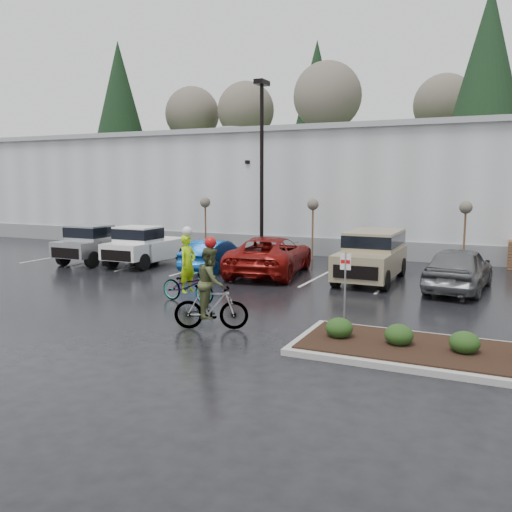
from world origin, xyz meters
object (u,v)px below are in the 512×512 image
at_px(sapling_west, 205,205).
at_px(pickup_silver, 102,243).
at_px(car_blue, 214,255).
at_px(car_grey, 459,268).
at_px(sapling_mid, 313,208).
at_px(lamppost, 262,151).
at_px(cyclist_hivis, 188,279).
at_px(cyclist_olive, 211,296).
at_px(fire_lane_sign, 345,281).
at_px(car_red, 270,255).
at_px(pickup_white, 150,245).
at_px(sapling_east, 466,211).
at_px(suv_tan, 371,256).

relative_size(sapling_west, pickup_silver, 0.62).
relative_size(car_blue, car_grey, 0.87).
bearing_deg(sapling_mid, car_blue, -120.25).
height_order(lamppost, cyclist_hivis, lamppost).
relative_size(car_grey, cyclist_olive, 1.91).
height_order(pickup_silver, car_grey, pickup_silver).
bearing_deg(fire_lane_sign, car_red, 125.73).
relative_size(sapling_mid, car_red, 0.52).
relative_size(lamppost, car_red, 1.51).
relative_size(lamppost, pickup_white, 1.77).
bearing_deg(fire_lane_sign, pickup_white, 147.22).
xyz_separation_m(car_red, car_grey, (7.91, -0.40, 0.00)).
bearing_deg(cyclist_olive, sapling_east, -43.50).
distance_m(sapling_east, car_blue, 11.93).
xyz_separation_m(lamppost, car_blue, (-0.54, -4.22, -4.97)).
distance_m(lamppost, sapling_east, 10.48).
relative_size(sapling_east, pickup_silver, 0.62).
xyz_separation_m(car_red, cyclist_olive, (2.06, -9.02, 0.09)).
bearing_deg(pickup_white, car_grey, -2.22).
relative_size(lamppost, sapling_west, 2.88).
xyz_separation_m(sapling_east, car_blue, (-10.54, -5.22, -2.01)).
xyz_separation_m(sapling_west, pickup_white, (-0.34, -4.98, -1.75)).
height_order(car_grey, cyclist_hivis, cyclist_hivis).
xyz_separation_m(car_grey, cyclist_olive, (-5.86, -8.62, 0.08)).
bearing_deg(car_blue, pickup_white, -6.60).
xyz_separation_m(sapling_mid, car_blue, (-3.04, -5.22, -2.01)).
bearing_deg(car_grey, car_red, 2.56).
distance_m(fire_lane_sign, cyclist_hivis, 6.03).
bearing_deg(car_grey, pickup_silver, 4.70).
distance_m(sapling_west, pickup_silver, 6.38).
bearing_deg(sapling_mid, sapling_east, 0.00).
xyz_separation_m(pickup_white, cyclist_olive, (8.69, -9.18, -0.04)).
height_order(sapling_west, car_red, sapling_west).
bearing_deg(fire_lane_sign, cyclist_olive, -158.45).
height_order(suv_tan, cyclist_hivis, cyclist_hivis).
distance_m(lamppost, pickup_silver, 9.52).
distance_m(sapling_mid, car_red, 5.48).
xyz_separation_m(pickup_silver, car_grey, (17.27, -0.23, -0.13)).
bearing_deg(sapling_west, lamppost, -14.04).
relative_size(pickup_silver, suv_tan, 1.02).
bearing_deg(car_blue, sapling_west, -59.52).
xyz_separation_m(sapling_east, cyclist_olive, (-5.65, -14.16, -1.79)).
xyz_separation_m(sapling_east, pickup_silver, (-17.06, -5.32, -1.75)).
height_order(sapling_mid, cyclist_olive, sapling_mid).
xyz_separation_m(sapling_east, fire_lane_sign, (-2.20, -12.80, -1.32)).
relative_size(fire_lane_sign, suv_tan, 0.43).
bearing_deg(pickup_white, cyclist_hivis, -46.06).
bearing_deg(car_red, lamppost, -68.83).
height_order(pickup_silver, car_blue, pickup_silver).
bearing_deg(suv_tan, fire_lane_sign, -82.25).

